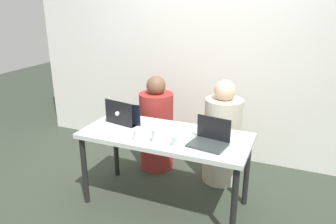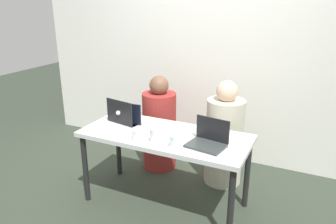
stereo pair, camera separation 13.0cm
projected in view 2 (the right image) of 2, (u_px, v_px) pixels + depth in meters
ground_plane at (165, 202)px, 3.08m from camera, size 12.00×12.00×0.00m
back_wall at (212, 43)px, 3.66m from camera, size 4.50×0.10×2.69m
desk at (165, 141)px, 2.87m from camera, size 1.47×0.64×0.70m
person_on_left at (159, 128)px, 3.60m from camera, size 0.40×0.40×1.05m
person_on_right at (224, 139)px, 3.29m from camera, size 0.38×0.38×1.08m
laptop_front_right at (208, 140)px, 2.61m from camera, size 0.32×0.27×0.21m
laptop_back_left at (126, 118)px, 3.07m from camera, size 0.35×0.31×0.24m
laptop_front_left at (121, 123)px, 2.97m from camera, size 0.35×0.26×0.21m
water_glass_center at (155, 137)px, 2.66m from camera, size 0.07×0.07×0.12m
water_glass_right at (174, 142)px, 2.59m from camera, size 0.06×0.06×0.09m
water_glass_left at (137, 135)px, 2.72m from camera, size 0.07×0.07×0.09m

